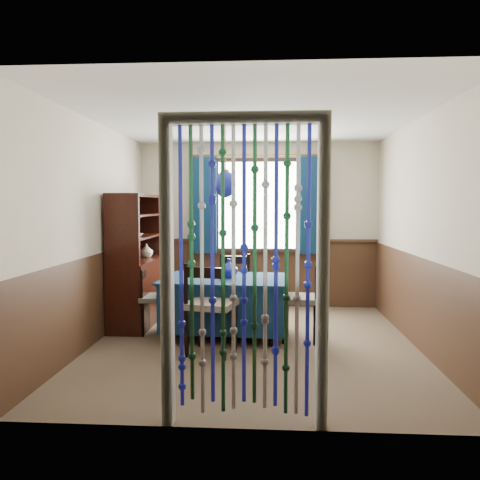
# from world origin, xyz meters

# --- Properties ---
(floor) EXTENTS (4.00, 4.00, 0.00)m
(floor) POSITION_xyz_m (0.00, 0.00, 0.00)
(floor) COLOR brown
(floor) RESTS_ON ground
(ceiling) EXTENTS (4.00, 4.00, 0.00)m
(ceiling) POSITION_xyz_m (0.00, 0.00, 2.50)
(ceiling) COLOR silver
(ceiling) RESTS_ON ground
(wall_back) EXTENTS (3.60, 0.00, 3.60)m
(wall_back) POSITION_xyz_m (0.00, 2.00, 1.25)
(wall_back) COLOR beige
(wall_back) RESTS_ON ground
(wall_front) EXTENTS (3.60, 0.00, 3.60)m
(wall_front) POSITION_xyz_m (0.00, -2.00, 1.25)
(wall_front) COLOR beige
(wall_front) RESTS_ON ground
(wall_left) EXTENTS (0.00, 4.00, 4.00)m
(wall_left) POSITION_xyz_m (-1.80, 0.00, 1.25)
(wall_left) COLOR beige
(wall_left) RESTS_ON ground
(wall_right) EXTENTS (0.00, 4.00, 4.00)m
(wall_right) POSITION_xyz_m (1.80, 0.00, 1.25)
(wall_right) COLOR beige
(wall_right) RESTS_ON ground
(wainscot_back) EXTENTS (3.60, 0.00, 3.60)m
(wainscot_back) POSITION_xyz_m (0.00, 1.99, 0.50)
(wainscot_back) COLOR #3F2618
(wainscot_back) RESTS_ON ground
(wainscot_front) EXTENTS (3.60, 0.00, 3.60)m
(wainscot_front) POSITION_xyz_m (0.00, -1.99, 0.50)
(wainscot_front) COLOR #3F2618
(wainscot_front) RESTS_ON ground
(wainscot_left) EXTENTS (0.00, 4.00, 4.00)m
(wainscot_left) POSITION_xyz_m (-1.79, 0.00, 0.50)
(wainscot_left) COLOR #3F2618
(wainscot_left) RESTS_ON ground
(wainscot_right) EXTENTS (0.00, 4.00, 4.00)m
(wainscot_right) POSITION_xyz_m (1.79, 0.00, 0.50)
(wainscot_right) COLOR #3F2618
(wainscot_right) RESTS_ON ground
(window) EXTENTS (1.32, 0.12, 1.42)m
(window) POSITION_xyz_m (0.00, 1.95, 1.55)
(window) COLOR black
(window) RESTS_ON wall_back
(doorway) EXTENTS (1.16, 0.12, 2.18)m
(doorway) POSITION_xyz_m (0.00, -1.94, 1.05)
(doorway) COLOR silver
(doorway) RESTS_ON ground
(dining_table) EXTENTS (1.52, 1.10, 0.70)m
(dining_table) POSITION_xyz_m (-0.34, 0.31, 0.41)
(dining_table) COLOR #0C243E
(dining_table) RESTS_ON floor
(chair_near) EXTENTS (0.57, 0.55, 0.97)m
(chair_near) POSITION_xyz_m (-0.44, -0.38, 0.51)
(chair_near) COLOR black
(chair_near) RESTS_ON floor
(chair_far) EXTENTS (0.46, 0.44, 0.90)m
(chair_far) POSITION_xyz_m (-0.29, 0.93, 0.48)
(chair_far) COLOR black
(chair_far) RESTS_ON floor
(chair_left) EXTENTS (0.40, 0.42, 0.81)m
(chair_left) POSITION_xyz_m (-1.21, 0.37, 0.43)
(chair_left) COLOR black
(chair_left) RESTS_ON floor
(chair_right) EXTENTS (0.47, 0.49, 0.90)m
(chair_right) POSITION_xyz_m (0.57, 0.19, 0.48)
(chair_right) COLOR black
(chair_right) RESTS_ON floor
(sideboard) EXTENTS (0.45, 1.30, 1.70)m
(sideboard) POSITION_xyz_m (-1.56, 0.84, 0.59)
(sideboard) COLOR black
(sideboard) RESTS_ON floor
(pendant_lamp) EXTENTS (0.25, 0.25, 0.86)m
(pendant_lamp) POSITION_xyz_m (-0.34, 0.31, 1.80)
(pendant_lamp) COLOR olive
(pendant_lamp) RESTS_ON ceiling
(vase_table) EXTENTS (0.20, 0.20, 0.20)m
(vase_table) POSITION_xyz_m (-0.31, 0.34, 0.80)
(vase_table) COLOR navy
(vase_table) RESTS_ON dining_table
(bowl_shelf) EXTENTS (0.27, 0.27, 0.05)m
(bowl_shelf) POSITION_xyz_m (-1.50, 0.53, 1.19)
(bowl_shelf) COLOR beige
(bowl_shelf) RESTS_ON sideboard
(vase_sideboard) EXTENTS (0.22, 0.22, 0.20)m
(vase_sideboard) POSITION_xyz_m (-1.50, 1.08, 0.95)
(vase_sideboard) COLOR beige
(vase_sideboard) RESTS_ON sideboard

